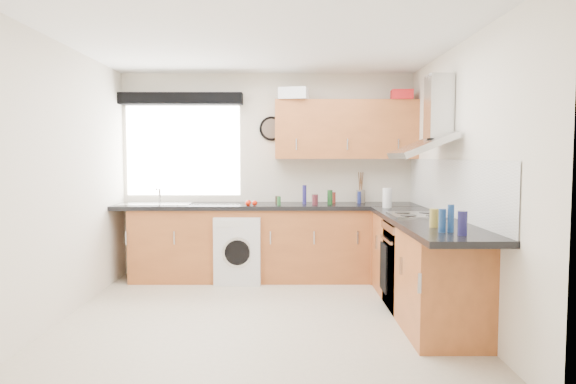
{
  "coord_description": "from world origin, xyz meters",
  "views": [
    {
      "loc": [
        0.23,
        -4.6,
        1.48
      ],
      "look_at": [
        0.25,
        0.85,
        1.1
      ],
      "focal_mm": 32.0,
      "sensor_mm": 36.0,
      "label": 1
    }
  ],
  "objects_px": {
    "extractor_hood": "(430,126)",
    "washing_machine": "(239,248)",
    "upper_cabinets": "(346,130)",
    "oven": "(417,265)"
  },
  "relations": [
    {
      "from": "oven",
      "to": "washing_machine",
      "type": "relative_size",
      "value": 1.09
    },
    {
      "from": "washing_machine",
      "to": "extractor_hood",
      "type": "bearing_deg",
      "value": -27.85
    },
    {
      "from": "extractor_hood",
      "to": "upper_cabinets",
      "type": "relative_size",
      "value": 0.46
    },
    {
      "from": "extractor_hood",
      "to": "washing_machine",
      "type": "relative_size",
      "value": 1.0
    },
    {
      "from": "extractor_hood",
      "to": "washing_machine",
      "type": "bearing_deg",
      "value": 150.23
    },
    {
      "from": "upper_cabinets",
      "to": "washing_machine",
      "type": "bearing_deg",
      "value": -169.98
    },
    {
      "from": "extractor_hood",
      "to": "upper_cabinets",
      "type": "bearing_deg",
      "value": 116.13
    },
    {
      "from": "washing_machine",
      "to": "oven",
      "type": "bearing_deg",
      "value": -29.19
    },
    {
      "from": "upper_cabinets",
      "to": "washing_machine",
      "type": "xyz_separation_m",
      "value": [
        -1.27,
        -0.23,
        -1.41
      ]
    },
    {
      "from": "oven",
      "to": "extractor_hood",
      "type": "distance_m",
      "value": 1.35
    }
  ]
}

